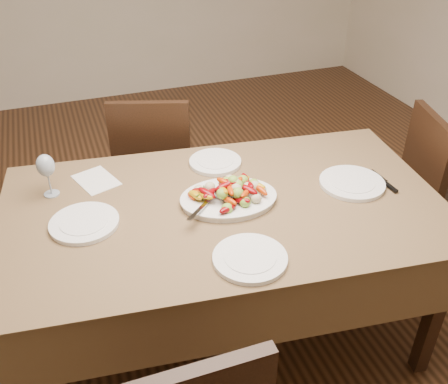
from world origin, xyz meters
TOP-DOWN VIEW (x-y plane):
  - floor at (0.00, 0.00)m, footprint 6.00×6.00m
  - dining_table at (-0.11, -0.20)m, footprint 1.95×1.25m
  - chair_far at (-0.20, 0.69)m, footprint 0.53×0.53m
  - serving_platter at (-0.09, -0.19)m, footprint 0.43×0.34m
  - roasted_vegetables at (-0.09, -0.19)m, footprint 0.35×0.26m
  - serving_spoon at (-0.16, -0.22)m, footprint 0.24×0.24m
  - plate_left at (-0.67, -0.15)m, footprint 0.27×0.27m
  - plate_right at (0.47, -0.25)m, footprint 0.29×0.29m
  - plate_far at (-0.03, 0.13)m, footprint 0.25×0.25m
  - plate_near at (-0.14, -0.57)m, footprint 0.27×0.27m
  - wine_glass at (-0.78, 0.12)m, footprint 0.08×0.08m
  - menu_card at (-0.59, 0.17)m, footprint 0.21×0.25m
  - table_knife at (0.62, -0.29)m, footprint 0.03×0.20m

SIDE VIEW (x-z plane):
  - floor at x=0.00m, z-range 0.00..0.00m
  - dining_table at x=-0.11m, z-range 0.00..0.76m
  - chair_far at x=-0.20m, z-range 0.00..0.95m
  - menu_card at x=-0.59m, z-range 0.76..0.76m
  - table_knife at x=0.62m, z-range 0.76..0.77m
  - plate_left at x=-0.67m, z-range 0.76..0.78m
  - plate_right at x=0.47m, z-range 0.76..0.78m
  - plate_far at x=-0.03m, z-range 0.76..0.78m
  - plate_near at x=-0.14m, z-range 0.76..0.78m
  - serving_platter at x=-0.09m, z-range 0.76..0.78m
  - serving_spoon at x=-0.16m, z-range 0.79..0.82m
  - roasted_vegetables at x=-0.09m, z-range 0.78..0.87m
  - wine_glass at x=-0.78m, z-range 0.76..0.96m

